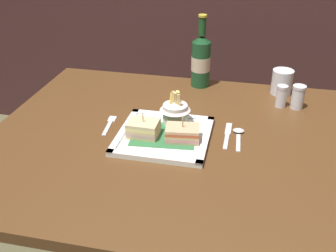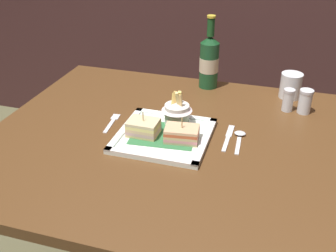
{
  "view_description": "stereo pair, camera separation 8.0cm",
  "coord_description": "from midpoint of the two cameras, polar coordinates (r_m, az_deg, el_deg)",
  "views": [
    {
      "loc": [
        0.21,
        -1.02,
        1.41
      ],
      "look_at": [
        -0.01,
        -0.0,
        0.82
      ],
      "focal_mm": 42.92,
      "sensor_mm": 36.0,
      "label": 1
    },
    {
      "loc": [
        0.29,
        -1.0,
        1.41
      ],
      "look_at": [
        -0.01,
        -0.0,
        0.82
      ],
      "focal_mm": 42.92,
      "sensor_mm": 36.0,
      "label": 2
    }
  ],
  "objects": [
    {
      "name": "knife",
      "position": [
        1.24,
        10.4,
        -1.53
      ],
      "size": [
        0.02,
        0.16,
        0.0
      ],
      "color": "silver",
      "rests_on": "dining_table"
    },
    {
      "name": "salt_shaker",
      "position": [
        1.43,
        18.22,
        3.32
      ],
      "size": [
        0.04,
        0.04,
        0.08
      ],
      "color": "silver",
      "rests_on": "dining_table"
    },
    {
      "name": "sandwich_half_right",
      "position": [
        1.17,
        3.93,
        -1.17
      ],
      "size": [
        0.11,
        0.08,
        0.07
      ],
      "color": "tan",
      "rests_on": "square_plate"
    },
    {
      "name": "sandwich_half_left",
      "position": [
        1.2,
        -1.62,
        -0.26
      ],
      "size": [
        0.09,
        0.07,
        0.08
      ],
      "color": "#E3BB7C",
      "rests_on": "square_plate"
    },
    {
      "name": "fries_cup",
      "position": [
        1.25,
        3.11,
        2.18
      ],
      "size": [
        0.1,
        0.1,
        0.11
      ],
      "color": "silver",
      "rests_on": "square_plate"
    },
    {
      "name": "beer_bottle",
      "position": [
        1.53,
        7.37,
        9.11
      ],
      "size": [
        0.07,
        0.07,
        0.27
      ],
      "color": "#1C512B",
      "rests_on": "dining_table"
    },
    {
      "name": "dining_table",
      "position": [
        1.28,
        2.36,
        -5.95
      ],
      "size": [
        1.12,
        0.94,
        0.78
      ],
      "color": "#54341A",
      "rests_on": "ground_plane"
    },
    {
      "name": "square_plate",
      "position": [
        1.21,
        1.31,
        -1.43
      ],
      "size": [
        0.27,
        0.27,
        0.02
      ],
      "color": "white",
      "rests_on": "dining_table"
    },
    {
      "name": "water_glass",
      "position": [
        1.53,
        18.45,
        5.25
      ],
      "size": [
        0.08,
        0.08,
        0.09
      ],
      "color": "silver",
      "rests_on": "dining_table"
    },
    {
      "name": "fork",
      "position": [
        1.3,
        -6.2,
        0.55
      ],
      "size": [
        0.03,
        0.13,
        0.0
      ],
      "color": "silver",
      "rests_on": "dining_table"
    },
    {
      "name": "pepper_shaker",
      "position": [
        1.43,
        20.4,
        3.08
      ],
      "size": [
        0.05,
        0.05,
        0.08
      ],
      "color": "silver",
      "rests_on": "dining_table"
    },
    {
      "name": "spoon",
      "position": [
        1.24,
        11.96,
        -1.49
      ],
      "size": [
        0.04,
        0.13,
        0.01
      ],
      "color": "silver",
      "rests_on": "dining_table"
    }
  ]
}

